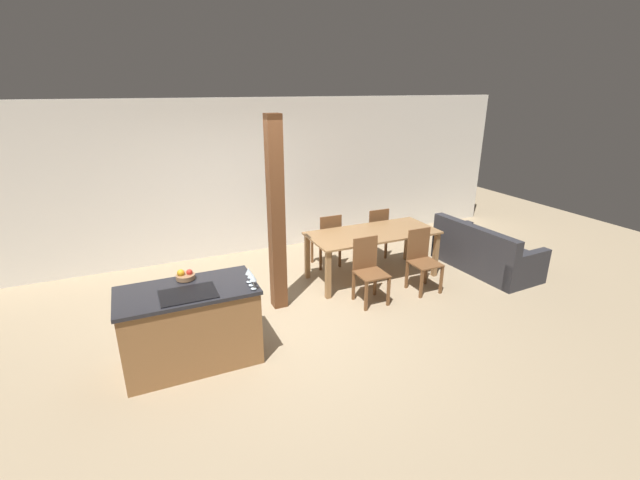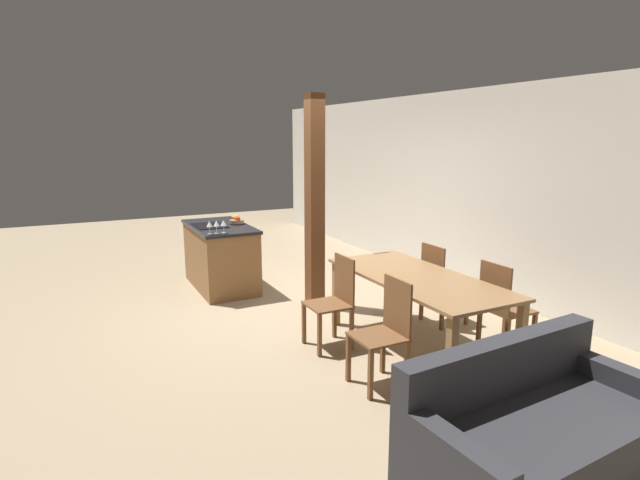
{
  "view_description": "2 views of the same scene",
  "coord_description": "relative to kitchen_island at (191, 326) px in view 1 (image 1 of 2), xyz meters",
  "views": [
    {
      "loc": [
        -1.58,
        -4.66,
        2.87
      ],
      "look_at": [
        0.6,
        0.2,
        0.95
      ],
      "focal_mm": 24.0,
      "sensor_mm": 36.0,
      "label": 1
    },
    {
      "loc": [
        5.44,
        -2.24,
        2.07
      ],
      "look_at": [
        0.6,
        0.2,
        0.95
      ],
      "focal_mm": 28.0,
      "sensor_mm": 36.0,
      "label": 2
    }
  ],
  "objects": [
    {
      "name": "wine_glass_near",
      "position": [
        0.64,
        -0.3,
        0.57
      ],
      "size": [
        0.07,
        0.07,
        0.16
      ],
      "color": "silver",
      "rests_on": "kitchen_island"
    },
    {
      "name": "dining_chair_far_left",
      "position": [
        2.47,
        1.8,
        0.03
      ],
      "size": [
        0.4,
        0.4,
        0.91
      ],
      "rotation": [
        0.0,
        0.0,
        3.14
      ],
      "color": "brown",
      "rests_on": "ground_plane"
    },
    {
      "name": "dining_chair_near_left",
      "position": [
        2.47,
        0.46,
        0.03
      ],
      "size": [
        0.4,
        0.4,
        0.91
      ],
      "color": "brown",
      "rests_on": "ground_plane"
    },
    {
      "name": "ground_plane",
      "position": [
        1.21,
        0.44,
        -0.44
      ],
      "size": [
        16.0,
        16.0,
        0.0
      ],
      "primitive_type": "plane",
      "color": "#9E896B"
    },
    {
      "name": "wine_glass_middle",
      "position": [
        0.64,
        -0.21,
        0.57
      ],
      "size": [
        0.07,
        0.07,
        0.16
      ],
      "color": "silver",
      "rests_on": "kitchen_island"
    },
    {
      "name": "dining_chair_far_right",
      "position": [
        3.38,
        1.8,
        0.03
      ],
      "size": [
        0.4,
        0.4,
        0.91
      ],
      "rotation": [
        0.0,
        0.0,
        3.14
      ],
      "color": "brown",
      "rests_on": "ground_plane"
    },
    {
      "name": "wall_back",
      "position": [
        1.21,
        3.08,
        0.91
      ],
      "size": [
        11.2,
        0.08,
        2.7
      ],
      "color": "silver",
      "rests_on": "ground_plane"
    },
    {
      "name": "timber_post",
      "position": [
        1.28,
        0.83,
        0.84
      ],
      "size": [
        0.19,
        0.19,
        2.57
      ],
      "color": "brown",
      "rests_on": "ground_plane"
    },
    {
      "name": "fruit_bowl",
      "position": [
        0.02,
        0.24,
        0.49
      ],
      "size": [
        0.2,
        0.2,
        0.11
      ],
      "color": "#99704C",
      "rests_on": "kitchen_island"
    },
    {
      "name": "dining_chair_near_right",
      "position": [
        3.38,
        0.46,
        0.03
      ],
      "size": [
        0.4,
        0.4,
        0.91
      ],
      "color": "brown",
      "rests_on": "ground_plane"
    },
    {
      "name": "wine_glass_far",
      "position": [
        0.64,
        -0.12,
        0.57
      ],
      "size": [
        0.07,
        0.07,
        0.16
      ],
      "color": "silver",
      "rests_on": "kitchen_island"
    },
    {
      "name": "dining_table",
      "position": [
        2.93,
        1.13,
        0.21
      ],
      "size": [
        2.01,
        0.89,
        0.75
      ],
      "color": "olive",
      "rests_on": "ground_plane"
    },
    {
      "name": "couch",
      "position": [
        4.78,
        0.63,
        -0.18
      ],
      "size": [
        0.91,
        1.74,
        0.79
      ],
      "rotation": [
        0.0,
        0.0,
        1.63
      ],
      "color": "#2D2D33",
      "rests_on": "ground_plane"
    },
    {
      "name": "kitchen_island",
      "position": [
        0.0,
        0.0,
        0.0
      ],
      "size": [
        1.43,
        0.75,
        0.89
      ],
      "color": "olive",
      "rests_on": "ground_plane"
    }
  ]
}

